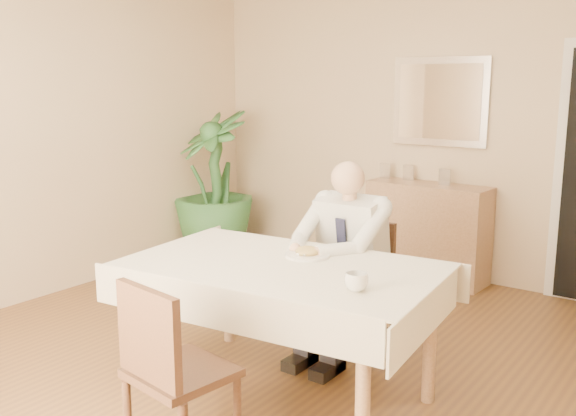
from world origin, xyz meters
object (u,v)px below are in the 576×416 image
Objects in this scene: chair_far at (360,276)px; coffee_mug at (356,282)px; potted_palm at (214,184)px; dining_table at (282,278)px; chair_near at (169,365)px; sideboard at (427,232)px; seated_man at (339,251)px.

chair_far is 1.23m from coffee_mug.
potted_palm reaches higher than coffee_mug.
dining_table is 0.59m from coffee_mug.
potted_palm is (-2.26, 2.80, 0.23)m from chair_near.
potted_palm reaches higher than sideboard.
seated_man reaches higher than dining_table.
chair_near is 0.71× the size of seated_man.
coffee_mug is 3.50m from potted_palm.
potted_palm is at bearing 137.08° from chair_near.
coffee_mug is at bearing -62.91° from chair_far.
potted_palm is (-2.25, 1.05, 0.26)m from chair_far.
dining_table is 2.96m from potted_palm.
dining_table is at bearing -90.00° from seated_man.
coffee_mug is 2.75m from sideboard.
chair_near is at bearing -51.02° from potted_palm.
potted_palm reaches higher than dining_table.
chair_far is at bearing 84.23° from dining_table.
chair_near is 0.83× the size of sideboard.
sideboard is at bearing 106.47° from coffee_mug.
coffee_mug is (0.56, -1.04, 0.34)m from chair_far.
seated_man is 1.17× the size of sideboard.
chair_far is at bearing -78.97° from sideboard.
dining_table is 0.90m from chair_far.
chair_near is (0.01, -0.87, -0.17)m from dining_table.
sideboard is (-0.21, 1.57, -0.03)m from chair_far.
chair_far is 0.57× the size of potted_palm.
chair_near is 3.61m from potted_palm.
coffee_mug reaches higher than dining_table.
chair_far is at bearing 118.24° from coffee_mug.
seated_man is at bearing -30.58° from potted_palm.
seated_man reaches higher than coffee_mug.
dining_table is 1.46× the size of seated_man.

